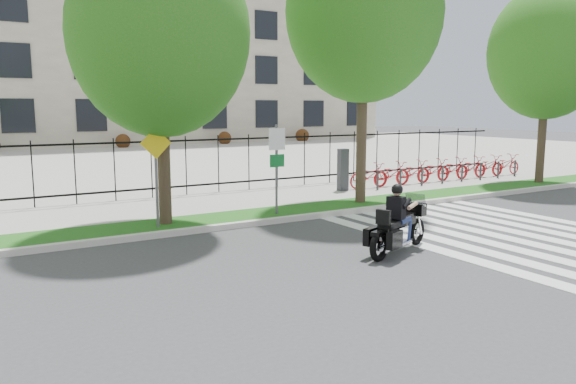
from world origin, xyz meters
TOP-DOWN VIEW (x-y plane):
  - ground at (0.00, 0.00)m, footprint 120.00×120.00m
  - curb at (0.00, 4.10)m, footprint 60.00×0.20m
  - grass_verge at (0.00, 4.95)m, footprint 60.00×1.50m
  - sidewalk at (0.00, 7.45)m, footprint 60.00×3.50m
  - plaza at (0.00, 25.00)m, footprint 80.00×34.00m
  - crosswalk_stripes at (4.83, 0.00)m, footprint 5.70×8.00m
  - iron_fence at (0.00, 9.20)m, footprint 30.00×0.06m
  - office_building at (0.00, 44.92)m, footprint 60.00×21.90m
  - lamp_post_right at (10.00, 12.00)m, footprint 1.06×0.70m
  - street_tree_1 at (-2.21, 4.95)m, footprint 4.47×4.47m
  - street_tree_2 at (4.16, 4.95)m, footprint 4.75×4.75m
  - street_tree_3 at (13.22, 4.95)m, footprint 4.50×4.50m
  - bike_share_station at (10.12, 7.20)m, footprint 9.95×0.84m
  - sign_pole_regulatory at (0.89, 4.58)m, footprint 0.50×0.09m
  - sign_pole_warning at (-2.54, 4.58)m, footprint 0.78×0.09m
  - motorcycle_rider at (1.30, 0.04)m, footprint 2.27×1.17m

SIDE VIEW (x-z plane):
  - ground at x=0.00m, z-range 0.00..0.00m
  - crosswalk_stripes at x=4.83m, z-range 0.00..0.01m
  - plaza at x=0.00m, z-range 0.00..0.10m
  - curb at x=0.00m, z-range 0.00..0.15m
  - grass_verge at x=0.00m, z-range 0.00..0.15m
  - sidewalk at x=0.00m, z-range 0.00..0.15m
  - motorcycle_rider at x=1.30m, z-range -0.31..1.52m
  - bike_share_station at x=10.12m, z-range -0.14..1.36m
  - iron_fence at x=0.00m, z-range 0.15..2.15m
  - sign_pole_regulatory at x=0.89m, z-range 0.49..2.99m
  - sign_pole_warning at x=-2.54m, z-range 0.50..2.99m
  - lamp_post_right at x=10.00m, z-range 1.08..5.33m
  - street_tree_1 at x=-2.21m, z-range 1.24..8.59m
  - street_tree_3 at x=13.22m, z-range 1.38..9.03m
  - street_tree_2 at x=4.16m, z-range 1.68..10.22m
  - office_building at x=0.00m, z-range -0.11..20.04m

